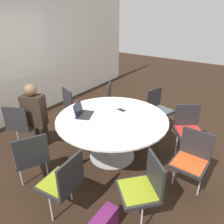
{
  "coord_description": "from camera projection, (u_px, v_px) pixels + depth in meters",
  "views": [
    {
      "loc": [
        -2.52,
        -1.74,
        2.32
      ],
      "look_at": [
        0.0,
        0.0,
        0.83
      ],
      "focal_mm": 35.0,
      "sensor_mm": 36.0,
      "label": 1
    }
  ],
  "objects": [
    {
      "name": "chair_2",
      "position": [
        63.0,
        180.0,
        2.51
      ],
      "size": [
        0.48,
        0.46,
        0.86
      ],
      "rotation": [
        0.0,
        0.0,
        6.38
      ],
      "color": "#262628",
      "rests_on": "ground_plane"
    },
    {
      "name": "handbag",
      "position": [
        104.0,
        224.0,
        2.43
      ],
      "size": [
        0.36,
        0.16,
        0.28
      ],
      "color": "#661E56",
      "rests_on": "ground_plane"
    },
    {
      "name": "chair_5",
      "position": [
        188.0,
        126.0,
        3.64
      ],
      "size": [
        0.6,
        0.6,
        0.86
      ],
      "rotation": [
        0.0,
        0.0,
        8.49
      ],
      "color": "#262628",
      "rests_on": "ground_plane"
    },
    {
      "name": "chair_7",
      "position": [
        115.0,
        99.0,
        4.7
      ],
      "size": [
        0.59,
        0.58,
        0.86
      ],
      "rotation": [
        0.0,
        0.0,
        9.92
      ],
      "color": "#262628",
      "rests_on": "ground_plane"
    },
    {
      "name": "cell_phone",
      "position": [
        121.0,
        110.0,
        3.7
      ],
      "size": [
        0.09,
        0.15,
        0.01
      ],
      "color": "black",
      "rests_on": "conference_table"
    },
    {
      "name": "chair_0",
      "position": [
        21.0,
        123.0,
        3.76
      ],
      "size": [
        0.56,
        0.57,
        0.86
      ],
      "rotation": [
        0.0,
        0.0,
        5.13
      ],
      "color": "#262628",
      "rests_on": "ground_plane"
    },
    {
      "name": "chair_8",
      "position": [
        74.0,
        104.0,
        4.46
      ],
      "size": [
        0.55,
        0.56,
        0.86
      ],
      "rotation": [
        0.0,
        0.0,
        10.63
      ],
      "color": "#262628",
      "rests_on": "ground_plane"
    },
    {
      "name": "chair_4",
      "position": [
        192.0,
        157.0,
        2.9
      ],
      "size": [
        0.44,
        0.46,
        0.86
      ],
      "rotation": [
        0.0,
        0.0,
        7.81
      ],
      "color": "#262628",
      "rests_on": "ground_plane"
    },
    {
      "name": "conference_table",
      "position": [
        112.0,
        124.0,
        3.5
      ],
      "size": [
        1.77,
        1.77,
        0.73
      ],
      "color": "#B7B7BC",
      "rests_on": "ground_plane"
    },
    {
      "name": "chair_6",
      "position": [
        158.0,
        107.0,
        4.35
      ],
      "size": [
        0.53,
        0.52,
        0.86
      ],
      "rotation": [
        0.0,
        0.0,
        9.17
      ],
      "color": "#262628",
      "rests_on": "ground_plane"
    },
    {
      "name": "wall_back",
      "position": [
        12.0,
        59.0,
        4.45
      ],
      "size": [
        8.0,
        0.07,
        2.7
      ],
      "color": "silver",
      "rests_on": "ground_plane"
    },
    {
      "name": "ground_plane",
      "position": [
        112.0,
        155.0,
        3.77
      ],
      "size": [
        16.0,
        16.0,
        0.0
      ],
      "primitive_type": "plane",
      "color": "black"
    },
    {
      "name": "person_0",
      "position": [
        35.0,
        112.0,
        3.7
      ],
      "size": [
        0.35,
        0.42,
        1.21
      ],
      "rotation": [
        0.0,
        0.0,
        5.13
      ],
      "color": "#2D2319",
      "rests_on": "ground_plane"
    },
    {
      "name": "laptop",
      "position": [
        82.0,
        112.0,
        3.51
      ],
      "size": [
        0.39,
        0.36,
        0.21
      ],
      "rotation": [
        0.0,
        0.0,
        0.41
      ],
      "color": "#232326",
      "rests_on": "conference_table"
    },
    {
      "name": "chair_3",
      "position": [
        143.0,
        186.0,
        2.44
      ],
      "size": [
        0.61,
        0.61,
        0.86
      ],
      "rotation": [
        0.0,
        0.0,
        7.11
      ],
      "color": "#262628",
      "rests_on": "ground_plane"
    },
    {
      "name": "chair_1",
      "position": [
        31.0,
        155.0,
        2.94
      ],
      "size": [
        0.58,
        0.57,
        0.86
      ],
      "rotation": [
        0.0,
        0.0,
        5.82
      ],
      "color": "#262628",
      "rests_on": "ground_plane"
    }
  ]
}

